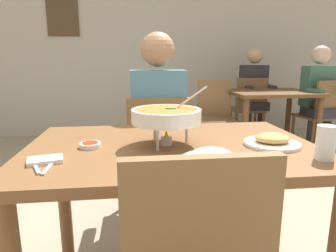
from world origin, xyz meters
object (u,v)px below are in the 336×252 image
at_px(dining_table_main, 172,169).
at_px(diner_main, 158,118).
at_px(rice_plate, 212,158).
at_px(patron_bg_left, 319,92).
at_px(curry_bowl, 166,116).
at_px(drink_glass, 325,145).
at_px(chair_bg_left, 323,112).
at_px(appetizer_plate, 272,141).
at_px(dining_table_far, 270,102).
at_px(patron_bg_middle, 254,88).
at_px(chair_diner_main, 158,152).
at_px(chair_bg_middle, 249,105).
at_px(chair_bg_right, 215,112).
at_px(sauce_dish, 90,145).

relative_size(dining_table_main, diner_main, 0.96).
xyz_separation_m(rice_plate, patron_bg_left, (2.01, 2.43, -0.04)).
relative_size(curry_bowl, patron_bg_left, 0.25).
distance_m(drink_glass, chair_bg_left, 2.92).
bearing_deg(appetizer_plate, diner_main, 117.92).
bearing_deg(curry_bowl, dining_table_far, 55.00).
xyz_separation_m(dining_table_far, chair_bg_left, (0.66, -0.07, -0.12)).
height_order(rice_plate, patron_bg_left, patron_bg_left).
bearing_deg(patron_bg_middle, patron_bg_left, -47.48).
height_order(chair_bg_left, patron_bg_left, patron_bg_left).
xyz_separation_m(appetizer_plate, patron_bg_middle, (1.12, 2.86, -0.04)).
bearing_deg(dining_table_far, curry_bowl, -125.00).
xyz_separation_m(chair_diner_main, patron_bg_left, (2.12, 1.45, 0.24)).
bearing_deg(patron_bg_left, patron_bg_middle, 132.52).
height_order(drink_glass, patron_bg_middle, patron_bg_middle).
relative_size(curry_bowl, rice_plate, 1.39).
xyz_separation_m(curry_bowl, patron_bg_middle, (1.57, 2.80, -0.15)).
distance_m(dining_table_main, chair_bg_left, 3.04).
xyz_separation_m(curry_bowl, chair_bg_middle, (1.49, 2.75, -0.39)).
xyz_separation_m(diner_main, chair_bg_left, (2.18, 1.38, -0.24)).
bearing_deg(diner_main, appetizer_plate, -62.08).
bearing_deg(curry_bowl, drink_glass, -25.01).
bearing_deg(patron_bg_middle, curry_bowl, -119.37).
bearing_deg(dining_table_main, appetizer_plate, -9.24).
bearing_deg(chair_bg_right, patron_bg_left, -3.35).
bearing_deg(chair_bg_middle, drink_glass, -107.08).
height_order(drink_glass, chair_bg_right, chair_bg_right).
distance_m(appetizer_plate, patron_bg_middle, 3.07).
bearing_deg(diner_main, chair_bg_middle, 53.81).
bearing_deg(rice_plate, sauce_dish, 150.95).
relative_size(rice_plate, chair_bg_right, 0.27).
xyz_separation_m(sauce_dish, patron_bg_middle, (1.90, 2.80, -0.03)).
distance_m(chair_diner_main, sauce_dish, 0.84).
distance_m(sauce_dish, chair_bg_left, 3.31).
bearing_deg(chair_bg_left, chair_diner_main, -147.08).
height_order(dining_table_main, rice_plate, rice_plate).
height_order(rice_plate, patron_bg_middle, patron_bg_middle).
height_order(rice_plate, dining_table_far, rice_plate).
height_order(curry_bowl, rice_plate, curry_bowl).
bearing_deg(sauce_dish, diner_main, 64.79).
bearing_deg(drink_glass, sauce_dish, 163.40).
xyz_separation_m(dining_table_main, rice_plate, (0.11, -0.26, 0.14)).
bearing_deg(patron_bg_left, rice_plate, -129.71).
xyz_separation_m(chair_diner_main, rice_plate, (0.11, -0.97, 0.28)).
height_order(rice_plate, chair_bg_left, chair_bg_left).
relative_size(curry_bowl, chair_bg_middle, 0.37).
distance_m(diner_main, drink_glass, 1.15).
xyz_separation_m(appetizer_plate, chair_bg_left, (1.74, 2.19, -0.28)).
distance_m(dining_table_main, chair_bg_right, 2.39).
relative_size(diner_main, chair_bg_right, 1.46).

